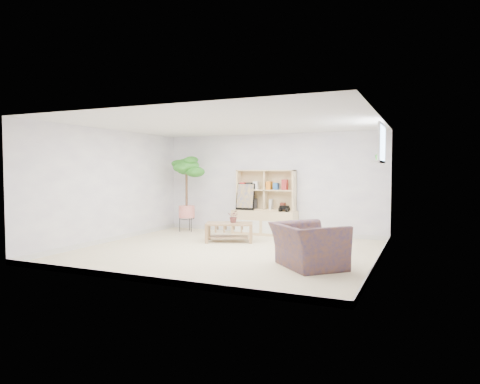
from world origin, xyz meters
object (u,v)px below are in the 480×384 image
at_px(coffee_table, 229,232).
at_px(armchair, 308,242).
at_px(floor_tree, 187,194).
at_px(storage_unit, 264,202).

relative_size(coffee_table, armchair, 0.93).
xyz_separation_m(floor_tree, armchair, (3.78, -2.62, -0.55)).
height_order(storage_unit, floor_tree, floor_tree).
xyz_separation_m(coffee_table, armchair, (2.17, -1.68, 0.19)).
bearing_deg(storage_unit, armchair, -58.00).
bearing_deg(floor_tree, armchair, -34.70).
bearing_deg(storage_unit, coffee_table, -105.35).
bearing_deg(floor_tree, coffee_table, -30.07).
distance_m(coffee_table, armchair, 2.75).
bearing_deg(armchair, storage_unit, -11.73).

